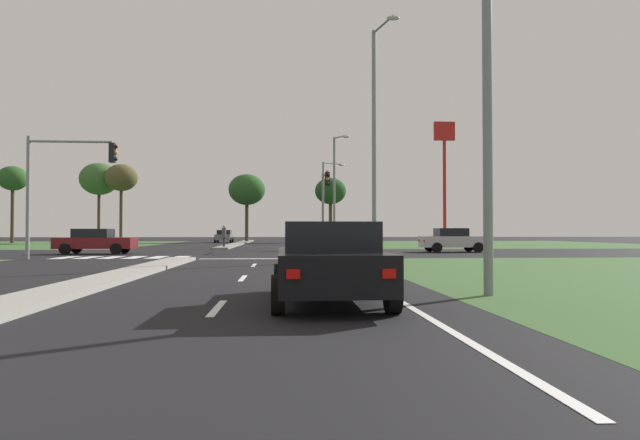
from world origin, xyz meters
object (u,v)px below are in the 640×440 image
(car_maroon_near, at_px, (95,241))
(street_lamp_near, at_px, (481,37))
(car_silver_third, at_px, (453,240))
(treeline_third, at_px, (121,178))
(traffic_signal_far_right, at_px, (325,196))
(pedestrian_at_median, at_px, (224,233))
(fastfood_pole_sign, at_px, (444,155))
(car_grey_second, at_px, (224,236))
(treeline_second, at_px, (99,179))
(treeline_fourth, at_px, (247,190))
(street_lamp_fourth, at_px, (325,198))
(treeline_fifth, at_px, (331,192))
(street_lamp_second, at_px, (376,132))
(car_black_fourth, at_px, (328,262))
(traffic_signal_near_left, at_px, (60,175))
(treeline_near, at_px, (13,179))
(street_lamp_third, at_px, (335,186))

(car_maroon_near, height_order, street_lamp_near, street_lamp_near)
(car_silver_third, distance_m, treeline_third, 43.27)
(traffic_signal_far_right, distance_m, pedestrian_at_median, 9.32)
(treeline_third, bearing_deg, car_maroon_near, -76.28)
(traffic_signal_far_right, bearing_deg, fastfood_pole_sign, 33.28)
(traffic_signal_far_right, bearing_deg, car_grey_second, 109.90)
(street_lamp_near, height_order, treeline_second, street_lamp_near)
(treeline_fourth, bearing_deg, street_lamp_fourth, -50.70)
(street_lamp_near, bearing_deg, pedestrian_at_median, 105.37)
(car_grey_second, xyz_separation_m, treeline_fifth, (12.89, -0.25, 5.45))
(street_lamp_second, height_order, treeline_fourth, street_lamp_second)
(car_black_fourth, distance_m, traffic_signal_far_right, 28.81)
(traffic_signal_near_left, distance_m, fastfood_pole_sign, 31.21)
(car_black_fourth, distance_m, treeline_second, 61.23)
(traffic_signal_far_right, bearing_deg, pedestrian_at_median, 148.39)
(street_lamp_near, bearing_deg, street_lamp_fourth, 89.68)
(car_silver_third, height_order, treeline_fifth, treeline_fifth)
(treeline_near, bearing_deg, pedestrian_at_median, -39.46)
(car_maroon_near, xyz_separation_m, pedestrian_at_median, (6.45, 10.28, 0.41))
(street_lamp_third, xyz_separation_m, treeline_fourth, (-8.79, 23.61, 1.44))
(street_lamp_fourth, xyz_separation_m, treeline_near, (-35.73, 8.01, 2.49))
(traffic_signal_far_right, bearing_deg, street_lamp_near, -87.44)
(fastfood_pole_sign, distance_m, treeline_second, 41.33)
(car_black_fourth, xyz_separation_m, treeline_fifth, (4.97, 56.07, 5.45))
(street_lamp_second, xyz_separation_m, treeline_second, (-26.19, 41.66, 1.64))
(street_lamp_near, distance_m, treeline_fourth, 57.62)
(car_grey_second, distance_m, treeline_third, 13.72)
(traffic_signal_far_right, xyz_separation_m, fastfood_pole_sign, (10.89, 7.15, 4.06))
(fastfood_pole_sign, bearing_deg, treeline_fourth, 129.35)
(treeline_second, bearing_deg, street_lamp_near, -64.73)
(traffic_signal_far_right, distance_m, treeline_second, 37.54)
(traffic_signal_near_left, relative_size, treeline_third, 0.64)
(car_grey_second, height_order, street_lamp_second, street_lamp_second)
(car_maroon_near, relative_size, street_lamp_third, 0.49)
(pedestrian_at_median, xyz_separation_m, treeline_fifth, (10.45, 22.82, 5.04))
(street_lamp_third, distance_m, treeline_third, 31.13)
(traffic_signal_near_left, xyz_separation_m, street_lamp_near, (14.94, -15.79, 1.42))
(traffic_signal_far_right, bearing_deg, street_lamp_fourth, 85.43)
(car_grey_second, distance_m, car_black_fourth, 56.87)
(street_lamp_fourth, bearing_deg, fastfood_pole_sign, -50.60)
(street_lamp_fourth, height_order, fastfood_pole_sign, fastfood_pole_sign)
(traffic_signal_near_left, bearing_deg, street_lamp_second, -8.11)
(street_lamp_near, bearing_deg, treeline_fourth, 98.66)
(traffic_signal_far_right, bearing_deg, street_lamp_third, 77.10)
(street_lamp_second, height_order, street_lamp_fourth, street_lamp_second)
(treeline_fourth, bearing_deg, treeline_near, -173.82)
(car_maroon_near, height_order, traffic_signal_near_left, traffic_signal_near_left)
(car_grey_second, distance_m, traffic_signal_near_left, 39.71)
(street_lamp_second, distance_m, treeline_second, 49.24)
(car_black_fourth, relative_size, traffic_signal_far_right, 0.81)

